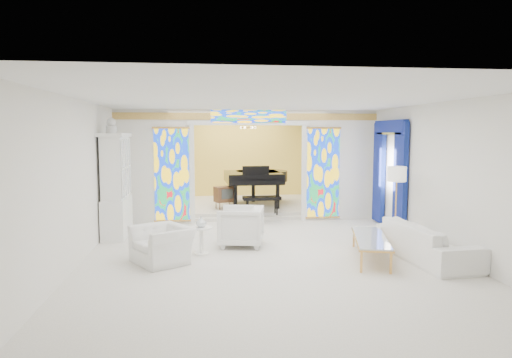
{
  "coord_description": "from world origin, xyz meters",
  "views": [
    {
      "loc": [
        -1.27,
        -10.15,
        2.39
      ],
      "look_at": [
        -0.01,
        0.2,
        1.33
      ],
      "focal_mm": 32.0,
      "sensor_mm": 36.0,
      "label": 1
    }
  ],
  "objects": [
    {
      "name": "floor",
      "position": [
        0.0,
        0.0,
        0.0
      ],
      "size": [
        12.0,
        12.0,
        0.0
      ],
      "primitive_type": "plane",
      "color": "white",
      "rests_on": "ground"
    },
    {
      "name": "ceiling",
      "position": [
        0.0,
        0.0,
        3.0
      ],
      "size": [
        7.0,
        12.0,
        0.02
      ],
      "primitive_type": "cube",
      "color": "white",
      "rests_on": "wall_back"
    },
    {
      "name": "wall_back",
      "position": [
        0.0,
        6.0,
        1.5
      ],
      "size": [
        7.0,
        0.02,
        3.0
      ],
      "primitive_type": "cube",
      "color": "silver",
      "rests_on": "floor"
    },
    {
      "name": "wall_front",
      "position": [
        0.0,
        -6.0,
        1.5
      ],
      "size": [
        7.0,
        0.02,
        3.0
      ],
      "primitive_type": "cube",
      "color": "silver",
      "rests_on": "floor"
    },
    {
      "name": "wall_left",
      "position": [
        -3.5,
        0.0,
        1.5
      ],
      "size": [
        0.02,
        12.0,
        3.0
      ],
      "primitive_type": "cube",
      "color": "silver",
      "rests_on": "floor"
    },
    {
      "name": "wall_right",
      "position": [
        3.5,
        0.0,
        1.5
      ],
      "size": [
        0.02,
        12.0,
        3.0
      ],
      "primitive_type": "cube",
      "color": "silver",
      "rests_on": "floor"
    },
    {
      "name": "partition_wall",
      "position": [
        0.0,
        2.0,
        1.65
      ],
      "size": [
        7.0,
        0.22,
        3.0
      ],
      "color": "silver",
      "rests_on": "floor"
    },
    {
      "name": "stained_glass_left",
      "position": [
        -2.03,
        1.89,
        1.3
      ],
      "size": [
        0.9,
        0.04,
        2.4
      ],
      "primitive_type": "cube",
      "color": "gold",
      "rests_on": "partition_wall"
    },
    {
      "name": "stained_glass_right",
      "position": [
        2.03,
        1.89,
        1.3
      ],
      "size": [
        0.9,
        0.04,
        2.4
      ],
      "primitive_type": "cube",
      "color": "gold",
      "rests_on": "partition_wall"
    },
    {
      "name": "stained_glass_transom",
      "position": [
        0.0,
        1.89,
        2.82
      ],
      "size": [
        2.0,
        0.04,
        0.34
      ],
      "primitive_type": "cube",
      "color": "gold",
      "rests_on": "partition_wall"
    },
    {
      "name": "alcove_platform",
      "position": [
        0.0,
        4.1,
        0.09
      ],
      "size": [
        6.8,
        3.8,
        0.18
      ],
      "primitive_type": "cube",
      "color": "white",
      "rests_on": "floor"
    },
    {
      "name": "gold_curtain_back",
      "position": [
        0.0,
        5.88,
        1.5
      ],
      "size": [
        6.7,
        0.1,
        2.9
      ],
      "primitive_type": "cube",
      "color": "#E7C350",
      "rests_on": "wall_back"
    },
    {
      "name": "chandelier",
      "position": [
        0.2,
        4.0,
        2.55
      ],
      "size": [
        0.48,
        0.48,
        0.3
      ],
      "primitive_type": "cylinder",
      "color": "gold",
      "rests_on": "ceiling"
    },
    {
      "name": "blue_drapes",
      "position": [
        3.4,
        0.7,
        1.58
      ],
      "size": [
        0.14,
        1.85,
        2.65
      ],
      "color": "navy",
      "rests_on": "wall_right"
    },
    {
      "name": "china_cabinet",
      "position": [
        -3.22,
        0.6,
        1.17
      ],
      "size": [
        0.56,
        1.46,
        2.72
      ],
      "color": "white",
      "rests_on": "floor"
    },
    {
      "name": "armchair_left",
      "position": [
        -2.0,
        -1.75,
        0.33
      ],
      "size": [
        1.31,
        1.35,
        0.67
      ],
      "primitive_type": "imported",
      "rotation": [
        0.0,
        0.0,
        -1.0
      ],
      "color": "white",
      "rests_on": "floor"
    },
    {
      "name": "armchair_right",
      "position": [
        -0.45,
        -0.68,
        0.42
      ],
      "size": [
        1.09,
        1.07,
        0.84
      ],
      "primitive_type": "imported",
      "rotation": [
        0.0,
        0.0,
        -1.77
      ],
      "color": "white",
      "rests_on": "floor"
    },
    {
      "name": "sofa",
      "position": [
        2.95,
        -2.16,
        0.34
      ],
      "size": [
        1.09,
        2.41,
        0.69
      ],
      "primitive_type": "imported",
      "rotation": [
        0.0,
        0.0,
        1.65
      ],
      "color": "white",
      "rests_on": "floor"
    },
    {
      "name": "side_table",
      "position": [
        -1.28,
        -1.26,
        0.36
      ],
      "size": [
        0.51,
        0.51,
        0.54
      ],
      "rotation": [
        0.0,
        0.0,
        0.19
      ],
      "color": "white",
      "rests_on": "floor"
    },
    {
      "name": "vase",
      "position": [
        -1.28,
        -1.26,
        0.65
      ],
      "size": [
        0.21,
        0.21,
        0.21
      ],
      "primitive_type": "imported",
      "rotation": [
        0.0,
        0.0,
        -0.05
      ],
      "color": "white",
      "rests_on": "side_table"
    },
    {
      "name": "coffee_table",
      "position": [
        1.91,
        -2.0,
        0.39
      ],
      "size": [
        1.07,
        2.01,
        0.43
      ],
      "rotation": [
        0.0,
        0.0,
        -0.26
      ],
      "color": "silver",
      "rests_on": "floor"
    },
    {
      "name": "floor_lamp",
      "position": [
        2.96,
        -0.73,
        1.42
      ],
      "size": [
        0.48,
        0.48,
        1.66
      ],
      "rotation": [
        0.0,
        0.0,
        -0.21
      ],
      "color": "gold",
      "rests_on": "floor"
    },
    {
      "name": "grand_piano",
      "position": [
        0.45,
        3.74,
        1.02
      ],
      "size": [
        2.01,
        3.14,
        1.25
      ],
      "rotation": [
        0.0,
        0.0,
        0.03
      ],
      "color": "black",
      "rests_on": "alcove_platform"
    },
    {
      "name": "tv_console",
      "position": [
        -0.59,
        3.09,
        0.6
      ],
      "size": [
        0.65,
        0.55,
        0.64
      ],
      "rotation": [
        0.0,
        0.0,
        0.37
      ],
      "color": "brown",
      "rests_on": "alcove_platform"
    }
  ]
}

